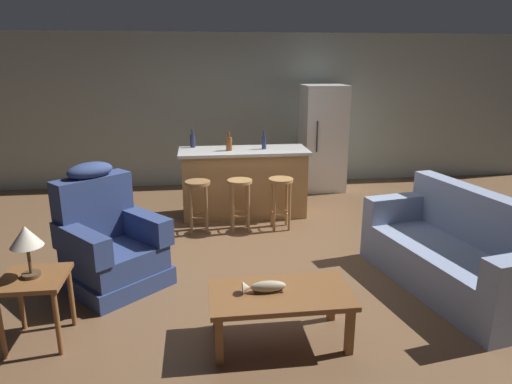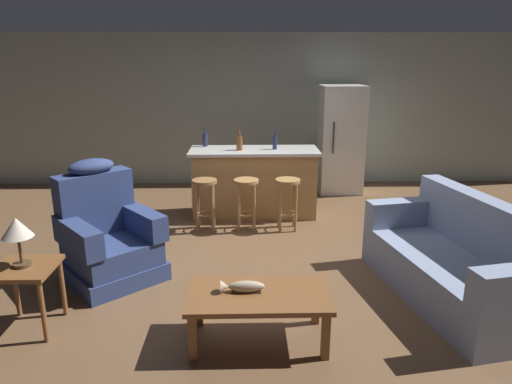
{
  "view_description": "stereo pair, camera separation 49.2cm",
  "coord_description": "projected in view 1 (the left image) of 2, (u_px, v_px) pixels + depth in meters",
  "views": [
    {
      "loc": [
        -0.62,
        -4.89,
        2.15
      ],
      "look_at": [
        -0.01,
        -0.1,
        0.75
      ],
      "focal_mm": 32.0,
      "sensor_mm": 36.0,
      "label": 1
    },
    {
      "loc": [
        -0.13,
        -4.93,
        2.15
      ],
      "look_at": [
        -0.01,
        -0.1,
        0.75
      ],
      "focal_mm": 32.0,
      "sensor_mm": 36.0,
      "label": 2
    }
  ],
  "objects": [
    {
      "name": "kitchen_island",
      "position": [
        244.0,
        182.0,
        6.48
      ],
      "size": [
        1.8,
        0.7,
        0.95
      ],
      "color": "#AD7F4C",
      "rests_on": "ground_plane"
    },
    {
      "name": "back_wall",
      "position": [
        233.0,
        111.0,
        7.95
      ],
      "size": [
        12.0,
        0.05,
        2.6
      ],
      "color": "#939E93",
      "rests_on": "ground_plane"
    },
    {
      "name": "refrigerator",
      "position": [
        323.0,
        138.0,
        7.69
      ],
      "size": [
        0.7,
        0.69,
        1.76
      ],
      "color": "white",
      "rests_on": "ground_plane"
    },
    {
      "name": "couch",
      "position": [
        457.0,
        255.0,
        4.41
      ],
      "size": [
        1.18,
        2.02,
        0.94
      ],
      "rotation": [
        0.0,
        0.0,
        3.33
      ],
      "color": "#8493B2",
      "rests_on": "ground_plane"
    },
    {
      "name": "table_lamp",
      "position": [
        26.0,
        239.0,
        3.39
      ],
      "size": [
        0.24,
        0.24,
        0.41
      ],
      "color": "#4C3823",
      "rests_on": "end_table"
    },
    {
      "name": "end_table",
      "position": [
        35.0,
        288.0,
        3.51
      ],
      "size": [
        0.48,
        0.48,
        0.56
      ],
      "color": "brown",
      "rests_on": "ground_plane"
    },
    {
      "name": "coffee_table",
      "position": [
        280.0,
        299.0,
        3.55
      ],
      "size": [
        1.1,
        0.6,
        0.42
      ],
      "color": "brown",
      "rests_on": "ground_plane"
    },
    {
      "name": "bar_stool_left",
      "position": [
        198.0,
        197.0,
        5.81
      ],
      "size": [
        0.32,
        0.32,
        0.68
      ],
      "color": "olive",
      "rests_on": "ground_plane"
    },
    {
      "name": "bottle_wine_dark",
      "position": [
        229.0,
        143.0,
        6.26
      ],
      "size": [
        0.08,
        0.08,
        0.26
      ],
      "color": "brown",
      "rests_on": "kitchen_island"
    },
    {
      "name": "fish_figurine",
      "position": [
        264.0,
        287.0,
        3.52
      ],
      "size": [
        0.34,
        0.1,
        0.1
      ],
      "color": "#4C3823",
      "rests_on": "coffee_table"
    },
    {
      "name": "bottle_short_amber",
      "position": [
        264.0,
        142.0,
        6.37
      ],
      "size": [
        0.06,
        0.06,
        0.26
      ],
      "color": "#23284C",
      "rests_on": "kitchen_island"
    },
    {
      "name": "bottle_tall_green",
      "position": [
        193.0,
        140.0,
        6.49
      ],
      "size": [
        0.07,
        0.07,
        0.26
      ],
      "color": "#23284C",
      "rests_on": "kitchen_island"
    },
    {
      "name": "ground_plane",
      "position": [
        256.0,
        251.0,
        5.33
      ],
      "size": [
        12.0,
        12.0,
        0.0
      ],
      "color": "brown"
    },
    {
      "name": "recliner_near_lamp",
      "position": [
        109.0,
        243.0,
        4.47
      ],
      "size": [
        1.19,
        1.19,
        1.2
      ],
      "rotation": [
        0.0,
        0.0,
        -0.86
      ],
      "color": "navy",
      "rests_on": "ground_plane"
    },
    {
      "name": "bar_stool_middle",
      "position": [
        240.0,
        195.0,
        5.87
      ],
      "size": [
        0.32,
        0.32,
        0.68
      ],
      "color": "#A87A47",
      "rests_on": "ground_plane"
    },
    {
      "name": "bar_stool_right",
      "position": [
        281.0,
        194.0,
        5.94
      ],
      "size": [
        0.32,
        0.32,
        0.68
      ],
      "color": "#A87A47",
      "rests_on": "ground_plane"
    }
  ]
}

